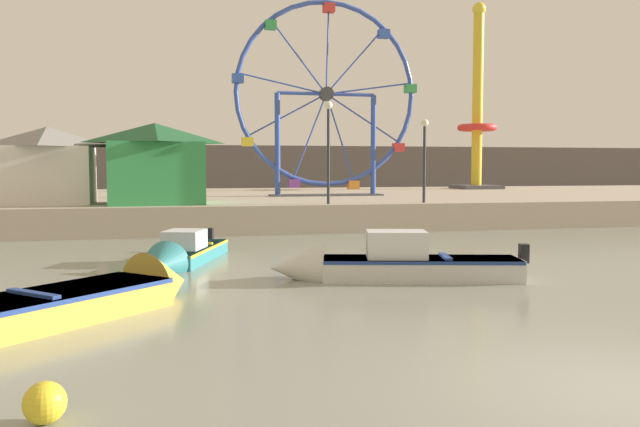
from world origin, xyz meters
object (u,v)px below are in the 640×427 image
(motorboat_pale_grey, at_px, (382,264))
(motorboat_mustard_yellow, at_px, (103,296))
(mooring_buoy_orange, at_px, (45,403))
(ferris_wheel_blue_frame, at_px, (326,98))
(carnival_booth_green_kiosk, at_px, (155,162))
(motorboat_teal_painted, at_px, (180,255))
(carnival_booth_white_ticket, at_px, (48,164))
(drop_tower_yellow_tower, at_px, (477,117))
(promenade_lamp_far, at_px, (328,137))
(promenade_lamp_near, at_px, (424,147))

(motorboat_pale_grey, distance_m, motorboat_mustard_yellow, 6.37)
(mooring_buoy_orange, bearing_deg, ferris_wheel_blue_frame, 70.43)
(carnival_booth_green_kiosk, bearing_deg, motorboat_mustard_yellow, -96.31)
(motorboat_teal_painted, bearing_deg, motorboat_mustard_yellow, 3.46)
(carnival_booth_white_ticket, bearing_deg, carnival_booth_green_kiosk, -9.81)
(ferris_wheel_blue_frame, bearing_deg, mooring_buoy_orange, -109.57)
(ferris_wheel_blue_frame, relative_size, carnival_booth_green_kiosk, 2.33)
(mooring_buoy_orange, bearing_deg, carnival_booth_green_kiosk, 87.90)
(motorboat_pale_grey, distance_m, carnival_booth_white_ticket, 16.71)
(drop_tower_yellow_tower, height_order, promenade_lamp_far, drop_tower_yellow_tower)
(carnival_booth_green_kiosk, distance_m, promenade_lamp_far, 7.04)
(ferris_wheel_blue_frame, relative_size, promenade_lamp_far, 2.42)
(drop_tower_yellow_tower, bearing_deg, motorboat_pale_grey, -120.32)
(motorboat_pale_grey, xyz_separation_m, mooring_buoy_orange, (-6.10, -7.44, -0.14))
(carnival_booth_white_ticket, bearing_deg, motorboat_pale_grey, -54.63)
(mooring_buoy_orange, bearing_deg, promenade_lamp_near, 57.97)
(motorboat_teal_painted, xyz_separation_m, carnival_booth_white_ticket, (-4.97, 10.14, 2.47))
(motorboat_teal_painted, relative_size, drop_tower_yellow_tower, 0.41)
(motorboat_teal_painted, bearing_deg, promenade_lamp_far, 160.63)
(promenade_lamp_near, bearing_deg, motorboat_pale_grey, -116.36)
(motorboat_teal_painted, relative_size, mooring_buoy_orange, 11.66)
(motorboat_pale_grey, height_order, carnival_booth_green_kiosk, carnival_booth_green_kiosk)
(motorboat_pale_grey, height_order, motorboat_teal_painted, motorboat_pale_grey)
(promenade_lamp_near, bearing_deg, promenade_lamp_far, -177.81)
(motorboat_teal_painted, distance_m, promenade_lamp_far, 10.29)
(motorboat_mustard_yellow, height_order, drop_tower_yellow_tower, drop_tower_yellow_tower)
(motorboat_mustard_yellow, height_order, promenade_lamp_near, promenade_lamp_near)
(motorboat_mustard_yellow, height_order, mooring_buoy_orange, motorboat_mustard_yellow)
(ferris_wheel_blue_frame, height_order, drop_tower_yellow_tower, drop_tower_yellow_tower)
(motorboat_pale_grey, relative_size, carnival_booth_white_ticket, 1.59)
(drop_tower_yellow_tower, relative_size, mooring_buoy_orange, 28.21)
(promenade_lamp_far, bearing_deg, ferris_wheel_blue_frame, 77.16)
(motorboat_mustard_yellow, relative_size, drop_tower_yellow_tower, 0.37)
(promenade_lamp_far, distance_m, mooring_buoy_orange, 20.21)
(ferris_wheel_blue_frame, height_order, carnival_booth_green_kiosk, ferris_wheel_blue_frame)
(drop_tower_yellow_tower, bearing_deg, carnival_booth_green_kiosk, -146.71)
(promenade_lamp_far, bearing_deg, motorboat_mustard_yellow, -119.66)
(motorboat_mustard_yellow, relative_size, carnival_booth_green_kiosk, 1.07)
(motorboat_teal_painted, xyz_separation_m, carnival_booth_green_kiosk, (-0.79, 9.40, 2.55))
(motorboat_teal_painted, height_order, promenade_lamp_far, promenade_lamp_far)
(carnival_booth_white_ticket, bearing_deg, promenade_lamp_near, -8.77)
(motorboat_pale_grey, xyz_separation_m, drop_tower_yellow_tower, (15.48, 26.46, 5.60))
(carnival_booth_white_ticket, relative_size, mooring_buoy_orange, 8.56)
(motorboat_teal_painted, relative_size, carnival_booth_green_kiosk, 1.21)
(ferris_wheel_blue_frame, distance_m, promenade_lamp_near, 8.05)
(carnival_booth_white_ticket, height_order, mooring_buoy_orange, carnival_booth_white_ticket)
(carnival_booth_green_kiosk, bearing_deg, motorboat_pale_grey, -70.94)
(promenade_lamp_far, bearing_deg, carnival_booth_green_kiosk, 165.15)
(ferris_wheel_blue_frame, relative_size, mooring_buoy_orange, 22.51)
(ferris_wheel_blue_frame, xyz_separation_m, drop_tower_yellow_tower, (12.42, 8.14, -0.15))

